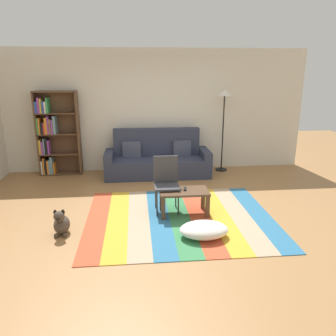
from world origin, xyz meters
name	(u,v)px	position (x,y,z in m)	size (l,w,h in m)	color
ground_plane	(167,212)	(0.00, 0.00, 0.00)	(14.00, 14.00, 0.00)	#9E7042
back_wall	(156,111)	(0.00, 2.55, 1.35)	(6.80, 0.10, 2.70)	silver
rug	(180,218)	(0.18, -0.27, 0.01)	(2.89, 2.46, 0.01)	#C64C2D
couch	(157,160)	(-0.01, 2.02, 0.34)	(2.26, 0.80, 1.00)	#2D3347
bookshelf	(53,135)	(-2.25, 2.31, 0.89)	(0.90, 0.28, 1.82)	brown
coffee_table	(184,195)	(0.26, -0.13, 0.33)	(0.77, 0.44, 0.40)	#513826
pouf	(204,230)	(0.43, -0.92, 0.11)	(0.68, 0.48, 0.21)	white
dog	(61,223)	(-1.55, -0.62, 0.16)	(0.22, 0.35, 0.40)	#473D33
standing_lamp	(224,103)	(1.49, 2.23, 1.53)	(0.32, 0.32, 1.84)	black
tv_remote	(185,189)	(0.29, -0.09, 0.42)	(0.04, 0.15, 0.02)	black
folding_chair	(166,179)	(0.00, 0.09, 0.53)	(0.40, 0.40, 0.90)	#38383D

